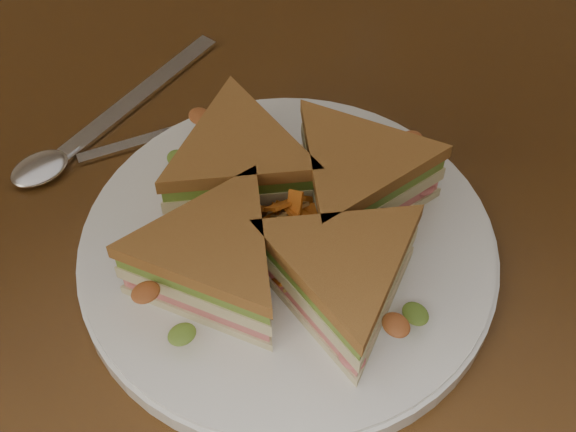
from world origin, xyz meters
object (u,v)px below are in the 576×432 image
(table, at_px, (263,216))
(spoon, at_px, (69,162))
(sandwich_wedges, at_px, (288,220))
(knife, at_px, (120,112))
(plate, at_px, (288,252))

(table, height_order, spoon, spoon)
(table, distance_m, spoon, 0.19)
(table, bearing_deg, spoon, 150.53)
(sandwich_wedges, bearing_deg, knife, 94.61)
(table, relative_size, spoon, 6.70)
(knife, bearing_deg, table, -68.31)
(table, xyz_separation_m, sandwich_wedges, (-0.05, -0.10, 0.14))
(plate, bearing_deg, knife, 94.61)
(sandwich_wedges, distance_m, spoon, 0.20)
(plate, distance_m, spoon, 0.20)
(plate, distance_m, knife, 0.21)
(spoon, relative_size, knife, 0.84)
(table, bearing_deg, sandwich_wedges, -117.64)
(table, height_order, knife, knife)
(spoon, xyz_separation_m, knife, (0.06, 0.02, -0.00))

